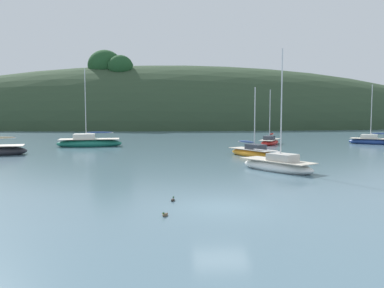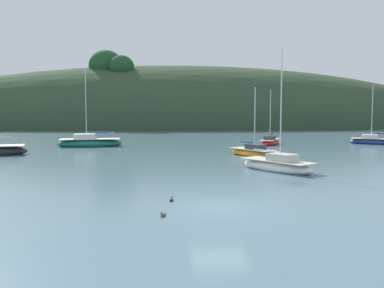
% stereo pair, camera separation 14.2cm
% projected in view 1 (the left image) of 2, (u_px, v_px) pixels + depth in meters
% --- Properties ---
extents(ground_plane, '(400.00, 400.00, 0.00)m').
position_uv_depth(ground_plane, '(221.00, 207.00, 18.35)').
color(ground_plane, slate).
extents(far_shoreline_hill, '(150.00, 36.00, 34.12)m').
position_uv_depth(far_shoreline_hill, '(175.00, 127.00, 102.42)').
color(far_shoreline_hill, '#2D422B').
rests_on(far_shoreline_hill, ground).
extents(sailboat_white_near, '(5.24, 6.30, 8.95)m').
position_uv_depth(sailboat_white_near, '(278.00, 165.00, 29.42)').
color(sailboat_white_near, white).
rests_on(sailboat_white_near, ground).
extents(sailboat_navy_dinghy, '(6.02, 5.04, 7.88)m').
position_uv_depth(sailboat_navy_dinghy, '(373.00, 141.00, 52.62)').
color(sailboat_navy_dinghy, navy).
rests_on(sailboat_navy_dinghy, ground).
extents(sailboat_red_portside, '(4.12, 5.60, 7.17)m').
position_uv_depth(sailboat_red_portside, '(270.00, 142.00, 51.85)').
color(sailboat_red_portside, red).
rests_on(sailboat_red_portside, ground).
extents(sailboat_orange_cutter, '(4.41, 5.72, 6.74)m').
position_uv_depth(sailboat_orange_cutter, '(253.00, 152.00, 38.76)').
color(sailboat_orange_cutter, orange).
rests_on(sailboat_orange_cutter, ground).
extents(sailboat_black_sloop, '(7.96, 3.47, 9.62)m').
position_uv_depth(sailboat_black_sloop, '(89.00, 143.00, 49.07)').
color(sailboat_black_sloop, '#196B56').
rests_on(sailboat_black_sloop, ground).
extents(duck_lead, '(0.25, 0.42, 0.24)m').
position_uv_depth(duck_lead, '(173.00, 200.00, 19.55)').
color(duck_lead, '#2D2823').
rests_on(duck_lead, ground).
extents(duck_lone_right, '(0.32, 0.41, 0.24)m').
position_uv_depth(duck_lone_right, '(165.00, 215.00, 16.75)').
color(duck_lone_right, brown).
rests_on(duck_lone_right, ground).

